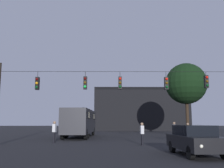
% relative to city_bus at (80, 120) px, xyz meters
% --- Properties ---
extents(ground_plane, '(168.00, 168.00, 0.00)m').
position_rel_city_bus_xyz_m(ground_plane, '(4.26, -0.14, -1.87)').
color(ground_plane, black).
rests_on(ground_plane, ground).
extents(overhead_signal_span, '(18.75, 0.44, 6.09)m').
position_rel_city_bus_xyz_m(overhead_signal_span, '(4.28, -10.24, 1.73)').
color(overhead_signal_span, black).
rests_on(overhead_signal_span, ground).
extents(city_bus, '(2.76, 11.05, 3.00)m').
position_rel_city_bus_xyz_m(city_bus, '(0.00, 0.00, 0.00)').
color(city_bus, '#2D2D33').
rests_on(city_bus, ground).
extents(car_near_right, '(2.04, 4.42, 1.52)m').
position_rel_city_bus_xyz_m(car_near_right, '(7.70, -15.76, -1.07)').
color(car_near_right, black).
rests_on(car_near_right, ground).
extents(pedestrian_crossing_left, '(0.27, 0.38, 1.64)m').
position_rel_city_bus_xyz_m(pedestrian_crossing_left, '(5.71, -9.96, -0.94)').
color(pedestrian_crossing_left, black).
rests_on(pedestrian_crossing_left, ground).
extents(pedestrian_crossing_center, '(0.29, 0.39, 1.75)m').
position_rel_city_bus_xyz_m(pedestrian_crossing_center, '(-1.21, -7.88, -0.87)').
color(pedestrian_crossing_center, black).
rests_on(pedestrian_crossing_center, ground).
extents(pedestrian_crossing_right, '(0.28, 0.39, 1.60)m').
position_rel_city_bus_xyz_m(pedestrian_crossing_right, '(10.14, -6.52, -0.96)').
color(pedestrian_crossing_right, black).
rests_on(pedestrian_crossing_right, ground).
extents(pedestrian_near_bus, '(0.35, 0.42, 1.69)m').
position_rel_city_bus_xyz_m(pedestrian_near_bus, '(9.10, -5.94, -0.91)').
color(pedestrian_near_bus, black).
rests_on(pedestrian_near_bus, ground).
extents(corner_building, '(18.02, 10.77, 8.17)m').
position_rel_city_bus_xyz_m(corner_building, '(9.40, 23.71, 2.22)').
color(corner_building, black).
rests_on(corner_building, ground).
extents(tree_left_silhouette, '(5.11, 5.11, 8.96)m').
position_rel_city_bus_xyz_m(tree_left_silhouette, '(12.82, 2.37, 4.52)').
color(tree_left_silhouette, '#2D2116').
rests_on(tree_left_silhouette, ground).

